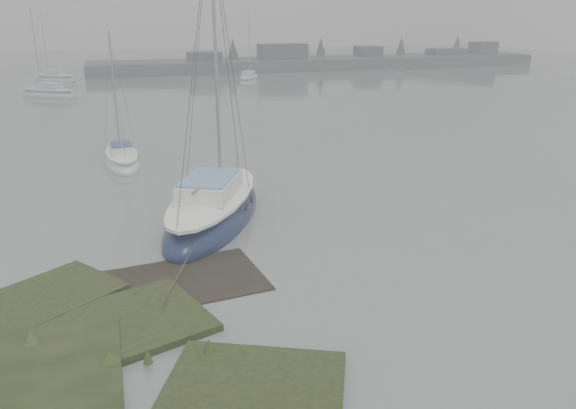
{
  "coord_description": "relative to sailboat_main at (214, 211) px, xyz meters",
  "views": [
    {
      "loc": [
        -1.71,
        -9.6,
        7.12
      ],
      "look_at": [
        2.98,
        5.14,
        1.8
      ],
      "focal_mm": 35.0,
      "sensor_mm": 36.0,
      "label": 1
    }
  ],
  "objects": [
    {
      "name": "far_shoreline",
      "position": [
        25.35,
        52.63,
        0.51
      ],
      "size": [
        60.0,
        8.0,
        4.15
      ],
      "color": "#4C4F51",
      "rests_on": "ground"
    },
    {
      "name": "sailboat_far_b",
      "position": [
        11.18,
        39.98,
        -0.1
      ],
      "size": [
        3.9,
        5.81,
        7.83
      ],
      "rotation": [
        0.0,
        0.0,
        -0.42
      ],
      "color": "#B7BAC0",
      "rests_on": "ground"
    },
    {
      "name": "sailboat_main",
      "position": [
        0.0,
        0.0,
        0.0
      ],
      "size": [
        5.86,
        8.18,
        11.1
      ],
      "rotation": [
        0.0,
        0.0,
        -0.47
      ],
      "color": "#111D3C",
      "rests_on": "ground"
    },
    {
      "name": "sailboat_far_a",
      "position": [
        -8.17,
        35.06,
        -0.09
      ],
      "size": [
        5.74,
        5.01,
        8.15
      ],
      "rotation": [
        0.0,
        0.0,
        0.92
      ],
      "color": "#A2A7AC",
      "rests_on": "ground"
    },
    {
      "name": "sailboat_white",
      "position": [
        -2.86,
        9.19,
        -0.13
      ],
      "size": [
        1.89,
        4.94,
        6.84
      ],
      "rotation": [
        0.0,
        0.0,
        0.06
      ],
      "color": "silver",
      "rests_on": "ground"
    },
    {
      "name": "ground",
      "position": [
        -1.49,
        20.73,
        -0.34
      ],
      "size": [
        160.0,
        160.0,
        0.0
      ],
      "primitive_type": "plane",
      "color": "slate",
      "rests_on": "ground"
    },
    {
      "name": "sailboat_far_c",
      "position": [
        -8.57,
        47.73,
        -0.1
      ],
      "size": [
        5.45,
        4.87,
        7.79
      ],
      "rotation": [
        0.0,
        0.0,
        0.9
      ],
      "color": "#9FA2A8",
      "rests_on": "ground"
    }
  ]
}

